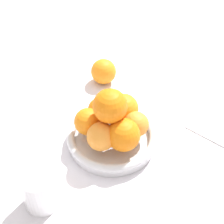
# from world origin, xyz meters

# --- Properties ---
(ground_plane) EXTENTS (4.00, 4.00, 0.00)m
(ground_plane) POSITION_xyz_m (0.00, 0.00, 0.00)
(ground_plane) COLOR silver
(fruit_bowl) EXTENTS (0.23, 0.23, 0.04)m
(fruit_bowl) POSITION_xyz_m (0.00, 0.00, 0.02)
(fruit_bowl) COLOR silver
(fruit_bowl) RESTS_ON ground_plane
(orange_pile) EXTENTS (0.18, 0.18, 0.14)m
(orange_pile) POSITION_xyz_m (0.00, -0.00, 0.09)
(orange_pile) COLOR orange
(orange_pile) RESTS_ON fruit_bowl
(stray_orange) EXTENTS (0.08, 0.08, 0.08)m
(stray_orange) POSITION_xyz_m (-0.12, 0.24, 0.04)
(stray_orange) COLOR orange
(stray_orange) RESTS_ON ground_plane
(drinking_glass) EXTENTS (0.08, 0.08, 0.10)m
(drinking_glass) POSITION_xyz_m (-0.08, -0.22, 0.05)
(drinking_glass) COLOR white
(drinking_glass) RESTS_ON ground_plane
(napkin_folded) EXTENTS (0.18, 0.18, 0.01)m
(napkin_folded) POSITION_xyz_m (0.26, 0.17, 0.00)
(napkin_folded) COLOR white
(napkin_folded) RESTS_ON ground_plane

